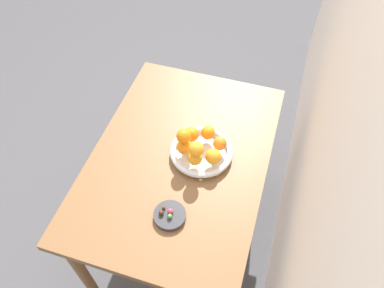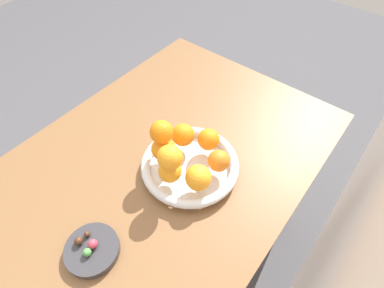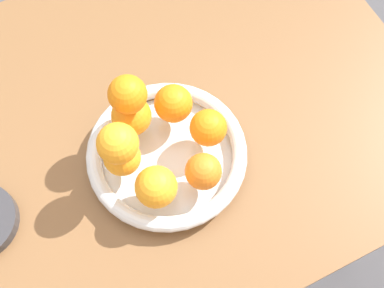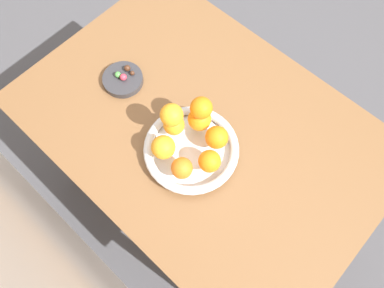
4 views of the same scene
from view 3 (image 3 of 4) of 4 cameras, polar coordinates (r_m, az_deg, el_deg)
The scene contains 11 objects.
ground_plane at distance 1.57m, azimuth -4.24°, elevation -10.03°, with size 6.00×6.00×0.00m, color #4C4C51.
dining_table at distance 0.95m, azimuth -6.87°, elevation -0.34°, with size 1.10×0.76×0.74m.
fruit_bowl at distance 0.82m, azimuth -2.99°, elevation -1.23°, with size 0.27×0.27×0.04m.
orange_0 at distance 0.76m, azimuth 1.36°, elevation -3.27°, with size 0.06×0.06×0.06m, color orange.
orange_1 at distance 0.79m, azimuth 1.95°, elevation 1.94°, with size 0.06×0.06×0.06m, color orange.
orange_2 at distance 0.81m, azimuth -2.22°, elevation 4.82°, with size 0.07×0.07×0.07m, color orange.
orange_3 at distance 0.80m, azimuth -7.20°, elevation 3.33°, with size 0.07×0.07×0.07m, color orange.
orange_4 at distance 0.78m, azimuth -8.28°, elevation -1.57°, with size 0.06×0.06×0.06m, color orange.
orange_5 at distance 0.75m, azimuth -4.27°, elevation -5.08°, with size 0.07×0.07×0.07m, color orange.
orange_6 at distance 0.75m, azimuth -7.65°, elevation 5.85°, with size 0.06×0.06×0.06m, color orange.
orange_7 at distance 0.72m, azimuth -8.80°, elevation 0.06°, with size 0.06×0.06×0.06m, color orange.
Camera 3 is at (0.07, 0.40, 1.52)m, focal length 45.00 mm.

